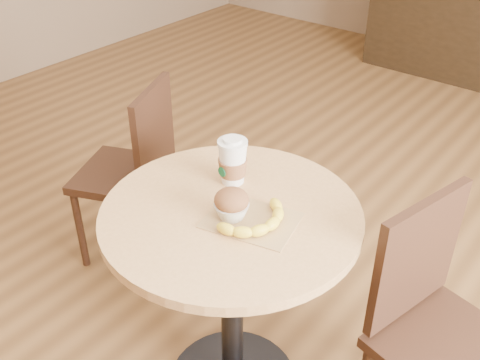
{
  "coord_description": "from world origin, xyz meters",
  "views": [
    {
      "loc": [
        0.8,
        -1.07,
        1.66
      ],
      "look_at": [
        0.0,
        -0.07,
        0.83
      ],
      "focal_mm": 42.0,
      "sensor_mm": 36.0,
      "label": 1
    }
  ],
  "objects_px": {
    "cafe_table": "(232,267)",
    "chair_right": "(437,327)",
    "chair_left": "(134,168)",
    "coffee_cup": "(233,163)",
    "banana": "(258,220)",
    "muffin": "(232,204)"
  },
  "relations": [
    {
      "from": "chair_right",
      "to": "coffee_cup",
      "type": "relative_size",
      "value": 5.7
    },
    {
      "from": "coffee_cup",
      "to": "banana",
      "type": "distance_m",
      "value": 0.23
    },
    {
      "from": "cafe_table",
      "to": "muffin",
      "type": "distance_m",
      "value": 0.25
    },
    {
      "from": "coffee_cup",
      "to": "banana",
      "type": "bearing_deg",
      "value": -24.94
    },
    {
      "from": "cafe_table",
      "to": "chair_left",
      "type": "bearing_deg",
      "value": 158.48
    },
    {
      "from": "cafe_table",
      "to": "chair_right",
      "type": "distance_m",
      "value": 0.6
    },
    {
      "from": "coffee_cup",
      "to": "muffin",
      "type": "xyz_separation_m",
      "value": [
        0.11,
        -0.14,
        -0.02
      ]
    },
    {
      "from": "chair_left",
      "to": "muffin",
      "type": "distance_m",
      "value": 0.93
    },
    {
      "from": "muffin",
      "to": "banana",
      "type": "xyz_separation_m",
      "value": [
        0.08,
        0.02,
        -0.03
      ]
    },
    {
      "from": "cafe_table",
      "to": "coffee_cup",
      "type": "height_order",
      "value": "coffee_cup"
    },
    {
      "from": "cafe_table",
      "to": "muffin",
      "type": "relative_size",
      "value": 7.8
    },
    {
      "from": "cafe_table",
      "to": "chair_right",
      "type": "xyz_separation_m",
      "value": [
        0.55,
        0.24,
        -0.09
      ]
    },
    {
      "from": "chair_right",
      "to": "chair_left",
      "type": "bearing_deg",
      "value": 100.73
    },
    {
      "from": "chair_right",
      "to": "banana",
      "type": "relative_size",
      "value": 3.72
    },
    {
      "from": "chair_right",
      "to": "cafe_table",
      "type": "bearing_deg",
      "value": 127.18
    },
    {
      "from": "coffee_cup",
      "to": "banana",
      "type": "xyz_separation_m",
      "value": [
        0.19,
        -0.12,
        -0.05
      ]
    },
    {
      "from": "chair_right",
      "to": "banana",
      "type": "bearing_deg",
      "value": 132.24
    },
    {
      "from": "chair_right",
      "to": "banana",
      "type": "distance_m",
      "value": 0.6
    },
    {
      "from": "chair_right",
      "to": "muffin",
      "type": "xyz_separation_m",
      "value": [
        -0.53,
        -0.26,
        0.34
      ]
    },
    {
      "from": "banana",
      "to": "chair_right",
      "type": "bearing_deg",
      "value": 47.15
    },
    {
      "from": "cafe_table",
      "to": "coffee_cup",
      "type": "xyz_separation_m",
      "value": [
        -0.09,
        0.12,
        0.27
      ]
    },
    {
      "from": "banana",
      "to": "coffee_cup",
      "type": "bearing_deg",
      "value": 164.91
    }
  ]
}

